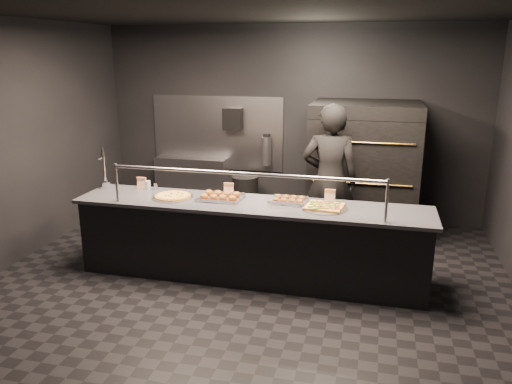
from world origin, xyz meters
TOP-DOWN VIEW (x-y plane):
  - room at (-0.02, 0.05)m, footprint 6.04×6.00m
  - service_counter at (0.00, -0.00)m, footprint 4.10×0.78m
  - pizza_oven at (1.20, 1.90)m, footprint 1.50×1.23m
  - prep_shelf at (-1.60, 2.32)m, footprint 1.20×0.35m
  - towel_dispenser at (-0.90, 2.39)m, footprint 0.30×0.20m
  - fire_extinguisher at (-0.35, 2.40)m, footprint 0.14×0.14m
  - beer_tap at (-1.95, 0.20)m, footprint 0.15×0.21m
  - round_pizza at (-0.95, 0.00)m, footprint 0.49×0.49m
  - slider_tray_a at (-0.38, 0.08)m, footprint 0.53×0.41m
  - slider_tray_b at (0.42, 0.15)m, footprint 0.48×0.41m
  - square_pizza at (0.85, 0.00)m, footprint 0.51×0.51m
  - condiment_jar at (-1.37, 0.28)m, footprint 0.16×0.06m
  - tent_cards at (-0.31, 0.28)m, footprint 2.48×0.04m
  - trash_bin at (-0.62, 2.06)m, footprint 0.42×0.42m
  - worker at (0.80, 0.99)m, footprint 0.74×0.50m

SIDE VIEW (x-z plane):
  - trash_bin at x=-0.62m, z-range 0.00..0.70m
  - prep_shelf at x=-1.60m, z-range 0.00..0.90m
  - service_counter at x=0.00m, z-range -0.22..1.15m
  - round_pizza at x=-0.95m, z-range 0.92..0.95m
  - square_pizza at x=0.85m, z-range 0.92..0.96m
  - slider_tray_b at x=0.42m, z-range 0.91..0.98m
  - slider_tray_a at x=-0.38m, z-range 0.91..0.99m
  - pizza_oven at x=1.20m, z-range 0.01..1.92m
  - condiment_jar at x=-1.37m, z-range 0.92..1.02m
  - worker at x=0.80m, z-range 0.00..1.98m
  - tent_cards at x=-0.31m, z-range 0.92..1.07m
  - fire_extinguisher at x=-0.35m, z-range 0.81..1.31m
  - beer_tap at x=-1.95m, z-range 0.80..1.36m
  - room at x=-0.02m, z-range 0.00..3.00m
  - towel_dispenser at x=-0.90m, z-range 1.38..1.73m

